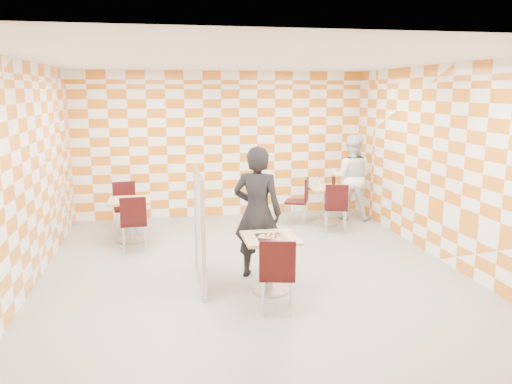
# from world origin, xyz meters

# --- Properties ---
(room_shell) EXTENTS (7.00, 7.00, 7.00)m
(room_shell) POSITION_xyz_m (0.00, 0.54, 1.50)
(room_shell) COLOR #969691
(room_shell) RESTS_ON ground
(main_table) EXTENTS (0.70, 0.70, 0.75)m
(main_table) POSITION_xyz_m (0.11, -0.74, 0.51)
(main_table) COLOR #DAB375
(main_table) RESTS_ON ground
(second_table) EXTENTS (0.70, 0.70, 0.75)m
(second_table) POSITION_xyz_m (1.91, 2.39, 0.51)
(second_table) COLOR #DAB375
(second_table) RESTS_ON ground
(empty_table) EXTENTS (0.70, 0.70, 0.75)m
(empty_table) POSITION_xyz_m (-1.81, 1.91, 0.51)
(empty_table) COLOR #DAB375
(empty_table) RESTS_ON ground
(chair_main_front) EXTENTS (0.51, 0.51, 0.92)m
(chair_main_front) POSITION_xyz_m (0.05, -1.41, 0.54)
(chair_main_front) COLOR black
(chair_main_front) RESTS_ON ground
(chair_second_front) EXTENTS (0.52, 0.53, 0.92)m
(chair_second_front) POSITION_xyz_m (1.90, 1.76, 0.54)
(chair_second_front) COLOR black
(chair_second_front) RESTS_ON ground
(chair_second_side) EXTENTS (0.56, 0.55, 0.92)m
(chair_second_side) POSITION_xyz_m (1.43, 2.46, 0.54)
(chair_second_side) COLOR black
(chair_second_side) RESTS_ON ground
(chair_empty_near) EXTENTS (0.45, 0.46, 0.92)m
(chair_empty_near) POSITION_xyz_m (-1.73, 1.34, 0.54)
(chair_empty_near) COLOR black
(chair_empty_near) RESTS_ON ground
(chair_empty_far) EXTENTS (0.48, 0.49, 0.92)m
(chair_empty_far) POSITION_xyz_m (-1.95, 2.61, 0.54)
(chair_empty_far) COLOR black
(chair_empty_far) RESTS_ON ground
(partition) EXTENTS (0.08, 1.38, 1.55)m
(partition) POSITION_xyz_m (-0.77, -0.29, 0.79)
(partition) COLOR white
(partition) RESTS_ON ground
(man_dark) EXTENTS (0.80, 0.68, 1.87)m
(man_dark) POSITION_xyz_m (0.05, -0.18, 0.93)
(man_dark) COLOR black
(man_dark) RESTS_ON ground
(man_white) EXTENTS (1.04, 0.94, 1.74)m
(man_white) POSITION_xyz_m (2.55, 2.69, 0.87)
(man_white) COLOR white
(man_white) RESTS_ON ground
(pizza_on_foil) EXTENTS (0.40, 0.40, 0.04)m
(pizza_on_foil) POSITION_xyz_m (0.11, -0.76, 0.77)
(pizza_on_foil) COLOR silver
(pizza_on_foil) RESTS_ON main_table
(sport_bottle) EXTENTS (0.06, 0.06, 0.20)m
(sport_bottle) POSITION_xyz_m (1.82, 2.52, 0.84)
(sport_bottle) COLOR white
(sport_bottle) RESTS_ON second_table
(soda_bottle) EXTENTS (0.07, 0.07, 0.23)m
(soda_bottle) POSITION_xyz_m (2.07, 2.39, 0.85)
(soda_bottle) COLOR black
(soda_bottle) RESTS_ON second_table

